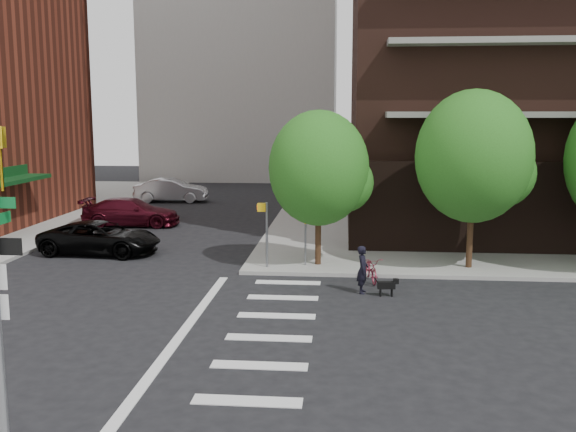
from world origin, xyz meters
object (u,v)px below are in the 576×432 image
dog_walker (363,270)px  parked_car_maroon (131,212)px  parked_car_black (100,238)px  scooter (371,269)px  parked_car_silver (171,190)px

dog_walker → parked_car_maroon: bearing=49.5°
parked_car_black → scooter: parked_car_black is taller
parked_car_black → parked_car_silver: (-1.53, 17.44, 0.11)m
parked_car_black → dog_walker: bearing=-111.2°
parked_car_silver → dog_walker: 26.27m
parked_car_maroon → dog_walker: 17.87m
scooter → dog_walker: (-0.37, -1.63, 0.36)m
parked_car_black → scooter: bearing=-103.6°
parked_car_maroon → parked_car_silver: parked_car_silver is taller
parked_car_silver → dog_walker: parked_car_silver is taller
parked_car_maroon → parked_car_silver: (-0.46, 10.11, 0.07)m
parked_car_maroon → parked_car_silver: bearing=0.4°
parked_car_silver → dog_walker: bearing=-154.2°
scooter → dog_walker: 1.71m
parked_car_black → parked_car_maroon: bearing=12.3°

